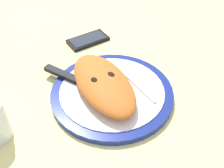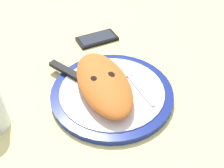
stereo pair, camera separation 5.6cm
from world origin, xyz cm
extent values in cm
cube|color=#E5D684|center=(0.00, 0.00, -1.50)|extent=(150.00, 150.00, 3.00)
cylinder|color=navy|center=(0.00, 0.00, 0.80)|extent=(30.90, 30.90, 1.59)
cylinder|color=white|center=(0.00, 0.00, 1.74)|extent=(26.41, 26.41, 0.30)
ellipsoid|color=#C16023|center=(0.96, 1.93, 4.18)|extent=(24.89, 12.19, 4.57)
ellipsoid|color=black|center=(4.29, 1.84, 6.05)|extent=(1.70, 1.66, 0.58)
ellipsoid|color=black|center=(0.87, -0.09, 6.01)|extent=(2.77, 2.17, 0.97)
ellipsoid|color=black|center=(0.88, 4.10, 5.99)|extent=(2.93, 2.48, 0.89)
cube|color=silver|center=(-2.73, -6.57, 2.09)|extent=(12.09, 2.28, 0.40)
cube|color=silver|center=(5.25, -5.65, 2.09)|extent=(4.23, 2.64, 0.40)
cube|color=silver|center=(0.33, 2.87, 2.09)|extent=(12.93, 8.91, 0.40)
cube|color=black|center=(10.91, 9.49, 2.49)|extent=(10.15, 7.38, 1.20)
cube|color=black|center=(25.74, -4.12, 0.50)|extent=(8.03, 13.49, 1.00)
cube|color=#2D333D|center=(25.74, -4.12, 1.08)|extent=(6.87, 11.85, 0.16)
camera|label=1|loc=(-43.31, 21.58, 48.06)|focal=42.72mm
camera|label=2|loc=(-45.53, 16.40, 48.06)|focal=42.72mm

